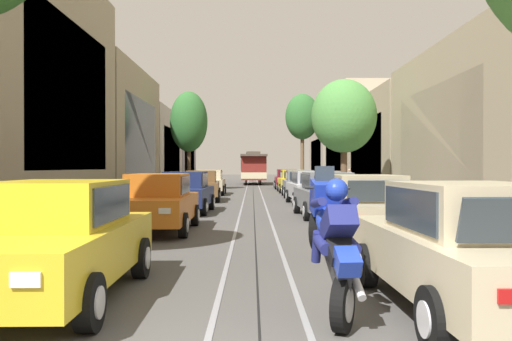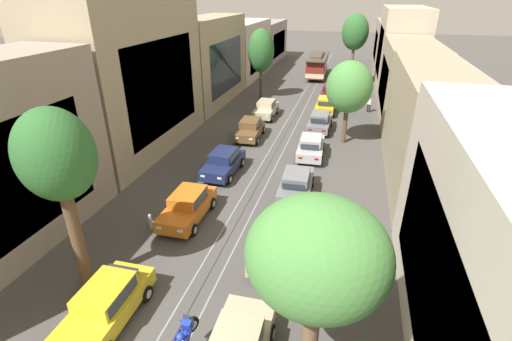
{
  "view_description": "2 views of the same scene",
  "coord_description": "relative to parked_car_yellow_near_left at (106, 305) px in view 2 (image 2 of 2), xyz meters",
  "views": [
    {
      "loc": [
        -0.08,
        -3.56,
        1.77
      ],
      "look_at": [
        0.2,
        32.8,
        1.52
      ],
      "focal_mm": 35.74,
      "sensor_mm": 36.0,
      "label": 1
    },
    {
      "loc": [
        5.2,
        -5.07,
        11.21
      ],
      "look_at": [
        0.0,
        14.68,
        1.24
      ],
      "focal_mm": 25.98,
      "sensor_mm": 36.0,
      "label": 2
    }
  ],
  "objects": [
    {
      "name": "street_tree_kerb_left_near",
      "position": [
        -2.03,
        1.49,
        5.0
      ],
      "size": [
        2.9,
        2.58,
        7.71
      ],
      "color": "brown",
      "rests_on": "ground"
    },
    {
      "name": "parked_car_grey_fifth_right",
      "position": [
        5.42,
        23.19,
        0.0
      ],
      "size": [
        2.04,
        4.38,
        1.58
      ],
      "color": "slate",
      "rests_on": "ground"
    },
    {
      "name": "parked_car_grey_mid_right",
      "position": [
        5.26,
        11.18,
        0.0
      ],
      "size": [
        2.11,
        4.41,
        1.58
      ],
      "color": "slate",
      "rests_on": "ground"
    },
    {
      "name": "ground_plane",
      "position": [
        2.71,
        24.72,
        -0.8
      ],
      "size": [
        174.76,
        174.76,
        0.0
      ],
      "primitive_type": "plane",
      "color": "#4C4947"
    },
    {
      "name": "street_tree_kerb_right_near",
      "position": [
        7.5,
        -0.37,
        3.96
      ],
      "size": [
        3.94,
        3.22,
        6.62
      ],
      "color": "brown",
      "rests_on": "ground"
    },
    {
      "name": "pedestrian_on_left_pavement",
      "position": [
        9.68,
        29.96,
        0.13
      ],
      "size": [
        0.55,
        0.28,
        1.64
      ],
      "color": "black",
      "rests_on": "ground"
    },
    {
      "name": "building_facade_left",
      "position": [
        -7.64,
        26.87,
        3.62
      ],
      "size": [
        5.7,
        69.61,
        10.92
      ],
      "color": "gray",
      "rests_on": "ground"
    },
    {
      "name": "street_tree_kerb_left_second",
      "position": [
        -2.24,
        32.43,
        4.43
      ],
      "size": [
        2.88,
        2.79,
        7.59
      ],
      "color": "#4C3826",
      "rests_on": "ground"
    },
    {
      "name": "parked_car_silver_fourth_right",
      "position": [
        5.38,
        17.28,
        0.0
      ],
      "size": [
        2.14,
        4.42,
        1.58
      ],
      "color": "#B7B7BC",
      "rests_on": "ground"
    },
    {
      "name": "street_tree_kerb_right_second",
      "position": [
        7.62,
        20.8,
        3.71
      ],
      "size": [
        3.53,
        3.29,
        6.53
      ],
      "color": "brown",
      "rests_on": "ground"
    },
    {
      "name": "parked_car_yellow_sixth_right",
      "position": [
        5.42,
        28.66,
        0.0
      ],
      "size": [
        2.02,
        4.37,
        1.58
      ],
      "color": "gold",
      "rests_on": "ground"
    },
    {
      "name": "parked_car_orange_second_left",
      "position": [
        0.04,
        7.2,
        0.0
      ],
      "size": [
        2.01,
        4.36,
        1.58
      ],
      "color": "orange",
      "rests_on": "ground"
    },
    {
      "name": "parked_car_maroon_far_right",
      "position": [
        5.41,
        34.39,
        0.0
      ],
      "size": [
        2.05,
        4.38,
        1.58
      ],
      "color": "maroon",
      "rests_on": "ground"
    },
    {
      "name": "parked_car_navy_mid_left",
      "position": [
        0.05,
        12.96,
        0.0
      ],
      "size": [
        2.07,
        4.39,
        1.58
      ],
      "color": "#19234C",
      "rests_on": "ground"
    },
    {
      "name": "fire_hydrant",
      "position": [
        -1.5,
        5.87,
        -0.38
      ],
      "size": [
        0.4,
        0.22,
        0.84
      ],
      "color": "#B2B2B7",
      "rests_on": "ground"
    },
    {
      "name": "parked_car_beige_fifth_left",
      "position": [
        -0.07,
        25.84,
        0.0
      ],
      "size": [
        2.03,
        4.38,
        1.58
      ],
      "color": "#C1B28E",
      "rests_on": "ground"
    },
    {
      "name": "parked_car_yellow_near_left",
      "position": [
        0.0,
        0.0,
        0.0
      ],
      "size": [
        2.04,
        4.38,
        1.58
      ],
      "color": "gold",
      "rests_on": "ground"
    },
    {
      "name": "building_facade_right",
      "position": [
        13.17,
        30.65,
        3.1
      ],
      "size": [
        5.61,
        69.61,
        9.42
      ],
      "color": "beige",
      "rests_on": "ground"
    },
    {
      "name": "parked_car_beige_second_right",
      "position": [
        5.33,
        5.31,
        0.0
      ],
      "size": [
        2.05,
        4.38,
        1.58
      ],
      "color": "#C1B28E",
      "rests_on": "ground"
    },
    {
      "name": "parked_car_brown_fourth_left",
      "position": [
        -0.02,
        19.85,
        0.0
      ],
      "size": [
        2.15,
        4.42,
        1.58
      ],
      "color": "brown",
      "rests_on": "ground"
    },
    {
      "name": "trolley_track_rails",
      "position": [
        2.71,
        29.71,
        -0.79
      ],
      "size": [
        1.14,
        77.91,
        0.01
      ],
      "color": "gray",
      "rests_on": "ground"
    },
    {
      "name": "cable_car_trolley",
      "position": [
        2.71,
        45.26,
        0.86
      ],
      "size": [
        2.78,
        9.17,
        3.28
      ],
      "color": "maroon",
      "rests_on": "ground"
    },
    {
      "name": "street_tree_kerb_right_mid",
      "position": [
        7.43,
        41.72,
        5.71
      ],
      "size": [
        3.24,
        2.62,
        8.75
      ],
      "color": "brown",
      "rests_on": "ground"
    }
  ]
}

